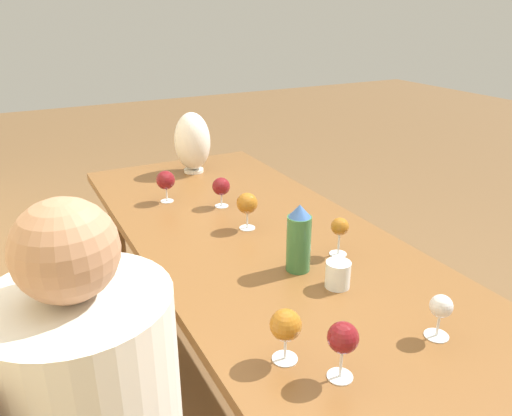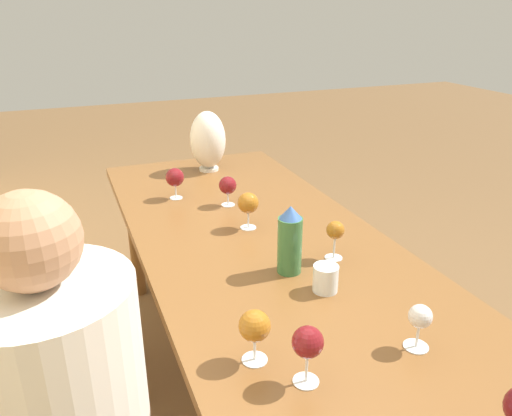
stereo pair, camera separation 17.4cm
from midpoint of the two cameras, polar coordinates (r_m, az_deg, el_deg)
ground_plane at (r=2.20m, az=4.04°, el=-21.90°), size 14.00×14.00×0.00m
dining_table at (r=1.81m, az=4.61°, el=-6.81°), size 2.37×0.89×0.73m
water_bottle at (r=1.59m, az=7.02°, el=-3.77°), size 0.08×0.08×0.23m
water_tumbler at (r=1.54m, az=11.20°, el=-7.97°), size 0.08×0.08×0.08m
vase at (r=2.57m, az=-3.59°, el=7.71°), size 0.18×0.18×0.31m
wine_glass_0 at (r=1.89m, az=1.72°, el=0.47°), size 0.08×0.08×0.15m
wine_glass_1 at (r=2.12m, az=-0.92°, el=2.51°), size 0.08×0.08×0.13m
wine_glass_2 at (r=1.35m, az=21.86°, el=-11.72°), size 0.06×0.06×0.12m
wine_glass_3 at (r=1.70m, az=11.95°, el=-2.70°), size 0.06×0.06×0.14m
wine_glass_4 at (r=2.21m, az=-7.05°, el=3.42°), size 0.08×0.08×0.14m
wine_glass_6 at (r=1.16m, az=10.35°, el=-15.11°), size 0.07×0.07×0.15m
wine_glass_7 at (r=1.22m, az=4.05°, el=-13.50°), size 0.08×0.08×0.14m
chair_far at (r=2.06m, az=-21.24°, el=-9.28°), size 0.44×0.44×0.95m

